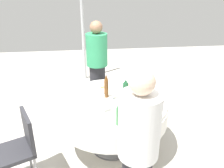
# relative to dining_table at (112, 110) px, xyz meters

# --- Properties ---
(ground_plane) EXTENTS (10.00, 10.00, 0.00)m
(ground_plane) POSITION_rel_dining_table_xyz_m (0.00, 0.00, -0.59)
(ground_plane) COLOR #B7B2A8
(dining_table) EXTENTS (1.42, 1.42, 0.74)m
(dining_table) POSITION_rel_dining_table_xyz_m (0.00, 0.00, 0.00)
(dining_table) COLOR white
(dining_table) RESTS_ON ground_plane
(bottle_brown_near) EXTENTS (0.06, 0.06, 0.33)m
(bottle_brown_near) POSITION_rel_dining_table_xyz_m (0.11, 0.06, 0.30)
(bottle_brown_near) COLOR #593314
(bottle_brown_near) RESTS_ON dining_table
(bottle_dark_green_front) EXTENTS (0.06, 0.06, 0.31)m
(bottle_dark_green_front) POSITION_rel_dining_table_xyz_m (0.11, -0.33, 0.29)
(bottle_dark_green_front) COLOR #194728
(bottle_dark_green_front) RESTS_ON dining_table
(bottle_green_far) EXTENTS (0.06, 0.06, 0.29)m
(bottle_green_far) POSITION_rel_dining_table_xyz_m (-0.54, -0.01, 0.28)
(bottle_green_far) COLOR #2D6B38
(bottle_green_far) RESTS_ON dining_table
(bottle_clear_right) EXTENTS (0.06, 0.06, 0.33)m
(bottle_clear_right) POSITION_rel_dining_table_xyz_m (-0.28, 0.14, 0.30)
(bottle_clear_right) COLOR silver
(bottle_clear_right) RESTS_ON dining_table
(bottle_dark_green_outer) EXTENTS (0.07, 0.07, 0.30)m
(bottle_dark_green_outer) POSITION_rel_dining_table_xyz_m (-0.01, -0.17, 0.29)
(bottle_dark_green_outer) COLOR #194728
(bottle_dark_green_outer) RESTS_ON dining_table
(wine_glass_right) EXTENTS (0.07, 0.07, 0.15)m
(wine_glass_right) POSITION_rel_dining_table_xyz_m (-0.48, -0.26, 0.26)
(wine_glass_right) COLOR white
(wine_glass_right) RESTS_ON dining_table
(wine_glass_outer) EXTENTS (0.06, 0.06, 0.14)m
(wine_glass_outer) POSITION_rel_dining_table_xyz_m (0.04, -0.01, 0.25)
(wine_glass_outer) COLOR white
(wine_glass_outer) RESTS_ON dining_table
(plate_south) EXTENTS (0.25, 0.25, 0.02)m
(plate_south) POSITION_rel_dining_table_xyz_m (-0.03, 0.23, 0.16)
(plate_south) COLOR white
(plate_south) RESTS_ON dining_table
(plate_left) EXTENTS (0.20, 0.20, 0.04)m
(plate_left) POSITION_rel_dining_table_xyz_m (0.37, 0.05, 0.16)
(plate_left) COLOR white
(plate_left) RESTS_ON dining_table
(knife_front) EXTENTS (0.02, 0.18, 0.00)m
(knife_front) POSITION_rel_dining_table_xyz_m (-0.18, -0.18, 0.15)
(knife_front) COLOR silver
(knife_front) RESTS_ON dining_table
(spoon_far) EXTENTS (0.16, 0.10, 0.00)m
(spoon_far) POSITION_rel_dining_table_xyz_m (0.25, -0.18, 0.15)
(spoon_far) COLOR silver
(spoon_far) RESTS_ON dining_table
(person_near) EXTENTS (0.34, 0.34, 1.58)m
(person_near) POSITION_rel_dining_table_xyz_m (0.99, 0.13, 0.23)
(person_near) COLOR #26262B
(person_near) RESTS_ON ground_plane
(person_front) EXTENTS (0.34, 0.34, 1.57)m
(person_front) POSITION_rel_dining_table_xyz_m (-1.09, -0.09, 0.23)
(person_front) COLOR #26262B
(person_front) RESTS_ON ground_plane
(chair_north) EXTENTS (0.53, 0.53, 0.87)m
(chair_north) POSITION_rel_dining_table_xyz_m (-0.47, 1.05, -0.07)
(chair_north) COLOR #2D2D33
(chair_north) RESTS_ON ground_plane
(tent_pole_secondary) EXTENTS (0.07, 0.07, 2.42)m
(tent_pole_secondary) POSITION_rel_dining_table_xyz_m (2.56, 0.34, 0.62)
(tent_pole_secondary) COLOR #B2B5B7
(tent_pole_secondary) RESTS_ON ground_plane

